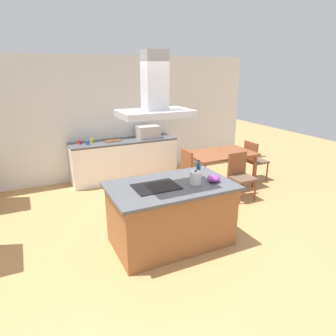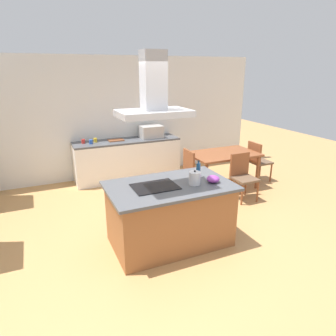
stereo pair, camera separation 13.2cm
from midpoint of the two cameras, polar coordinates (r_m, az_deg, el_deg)
name	(u,v)px [view 2 (the right image)]	position (r m, az deg, el deg)	size (l,w,h in m)	color
ground	(137,202)	(5.79, -5.18, -6.49)	(16.00, 16.00, 0.00)	tan
wall_back	(111,118)	(7.02, -10.23, 9.25)	(7.20, 0.10, 2.70)	white
kitchen_island	(170,214)	(4.33, 1.22, -8.67)	(1.72, 1.06, 0.90)	#995B33
cooktop	(155,187)	(4.07, -1.56, -3.55)	(0.60, 0.44, 0.01)	black
tea_kettle	(195,178)	(4.15, 5.99, -1.92)	(0.21, 0.16, 0.20)	silver
olive_oil_bottle	(198,170)	(4.43, 6.60, -0.39)	(0.06, 0.06, 0.26)	navy
mixing_bowl	(213,179)	(4.27, 9.40, -2.07)	(0.18, 0.18, 0.10)	purple
back_counter	(128,159)	(6.93, -7.11, 1.65)	(2.37, 0.62, 0.90)	white
countertop_microwave	(151,132)	(6.98, -2.67, 6.87)	(0.50, 0.38, 0.28)	#B2AFAA
coffee_mug_red	(83,141)	(6.68, -15.20, 4.90)	(0.08, 0.08, 0.09)	red
coffee_mug_blue	(91,142)	(6.59, -13.84, 4.83)	(0.08, 0.08, 0.09)	#2D56B2
coffee_mug_yellow	(95,140)	(6.72, -13.04, 5.15)	(0.08, 0.08, 0.09)	gold
cutting_board	(116,140)	(6.80, -9.29, 5.23)	(0.34, 0.24, 0.02)	brown
dining_table	(223,157)	(6.41, 10.98, 2.09)	(1.40, 0.90, 0.75)	brown
chair_at_left_end	(184,170)	(6.00, 3.67, -0.32)	(0.42, 0.42, 0.89)	brown
chair_facing_island	(242,174)	(5.95, 14.51, -1.04)	(0.42, 0.42, 0.89)	brown
chair_at_right_end	(257,159)	(7.00, 17.08, 1.63)	(0.42, 0.42, 0.89)	brown
range_hood	(154,96)	(3.79, -1.72, 13.50)	(0.90, 0.55, 0.78)	#ADADB2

